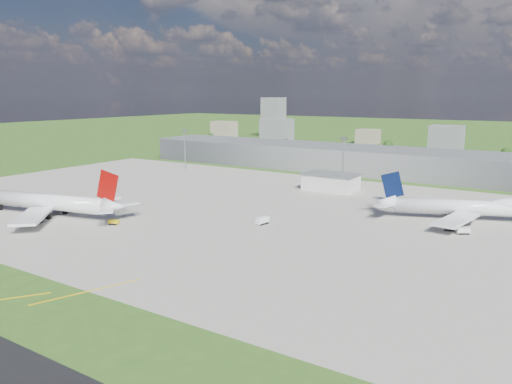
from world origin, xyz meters
The scene contains 20 objects.
ground centered at (0.00, 150.00, 0.00)m, with size 1400.00×1400.00×0.00m, color #2D5A1C.
apron centered at (10.00, 40.00, 0.04)m, with size 360.00×190.00×0.08m, color gray.
terminal centered at (0.00, 165.00, 7.50)m, with size 300.00×42.00×15.00m, color gray.
ops_building centered at (10.00, 100.00, 4.00)m, with size 26.00×16.00×8.00m, color silver.
mast_west centered at (-100.00, 115.00, 17.71)m, with size 3.50×2.00×25.90m.
mast_center centered at (10.00, 115.00, 17.71)m, with size 3.50×2.00×25.90m.
airliner_red_twin centered at (-62.27, -11.46, 5.42)m, with size 73.58×56.55×20.33m.
airliner_blue_quad centered at (82.10, 72.96, 5.13)m, with size 67.77×51.68×18.45m.
tug_yellow centered at (-29.63, -7.25, 0.95)m, with size 4.21×3.41×1.82m.
van_white_near centered at (16.91, 23.49, 1.37)m, with size 3.36×5.74×2.72m.
van_white_far centered at (83.13, 50.21, 1.19)m, with size 4.92×4.24×2.35m.
bldg_far_w centered at (-220.00, 320.00, 9.00)m, with size 24.00×20.00×18.00m, color gray.
bldg_w centered at (-140.00, 300.00, 12.00)m, with size 28.00×22.00×24.00m, color slate.
bldg_cw centered at (-60.00, 340.00, 7.00)m, with size 20.00×18.00×14.00m, color gray.
bldg_c centered at (20.00, 310.00, 11.00)m, with size 26.00×20.00×22.00m, color slate.
bldg_tall_w centered at (-180.00, 360.00, 22.00)m, with size 22.00×20.00×44.00m, color slate.
tree_far_w centered at (-200.00, 270.00, 5.18)m, with size 7.20×7.20×8.80m.
tree_w centered at (-110.00, 265.00, 4.86)m, with size 6.75×6.75×8.25m.
tree_c centered at (-20.00, 280.00, 5.84)m, with size 8.10×8.10×9.90m.
tree_e centered at (70.00, 275.00, 5.51)m, with size 7.65×7.65×9.35m.
Camera 1 is at (113.62, -130.40, 48.46)m, focal length 35.00 mm.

